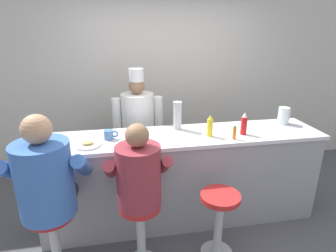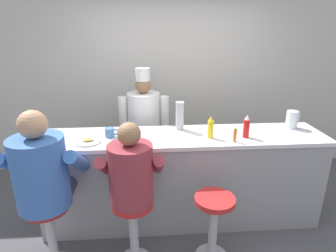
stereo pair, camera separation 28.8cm
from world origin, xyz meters
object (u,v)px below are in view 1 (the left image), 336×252
hot_sauce_bottle_orange (234,133)px  cereal_bowl (48,150)px  diner_seated_blue (47,182)px  ketchup_bottle_red (244,124)px  empty_stool_round (219,215)px  cook_in_whites_near (138,126)px  diner_seated_maroon (139,180)px  coffee_mug_blue (109,135)px  water_pitcher_clear (284,116)px  breakfast_plate (88,144)px  mustard_bottle_yellow (210,126)px  cup_stack_steel (177,116)px

hot_sauce_bottle_orange → cereal_bowl: size_ratio=0.87×
hot_sauce_bottle_orange → diner_seated_blue: size_ratio=0.09×
ketchup_bottle_red → empty_stool_round: bearing=-128.6°
empty_stool_round → cook_in_whites_near: size_ratio=0.41×
diner_seated_maroon → diner_seated_blue: bearing=179.5°
coffee_mug_blue → empty_stool_round: (0.98, -0.65, -0.63)m
ketchup_bottle_red → diner_seated_maroon: bearing=-156.5°
hot_sauce_bottle_orange → diner_seated_blue: (-1.74, -0.38, -0.16)m
water_pitcher_clear → coffee_mug_blue: bearing=-176.2°
breakfast_plate → coffee_mug_blue: size_ratio=1.72×
ketchup_bottle_red → breakfast_plate: (-1.61, -0.03, -0.10)m
diner_seated_blue → diner_seated_maroon: size_ratio=1.08×
ketchup_bottle_red → hot_sauce_bottle_orange: (-0.15, -0.11, -0.05)m
ketchup_bottle_red → mustard_bottle_yellow: ketchup_bottle_red is taller
water_pitcher_clear → diner_seated_blue: diner_seated_blue is taller
cup_stack_steel → cook_in_whites_near: (-0.40, 0.52, -0.28)m
water_pitcher_clear → diner_seated_blue: (-2.51, -0.74, -0.19)m
hot_sauce_bottle_orange → diner_seated_blue: bearing=-167.6°
hot_sauce_bottle_orange → diner_seated_maroon: diner_seated_maroon is taller
cereal_bowl → ketchup_bottle_red: bearing=3.7°
mustard_bottle_yellow → cook_in_whites_near: 1.08m
breakfast_plate → diner_seated_blue: size_ratio=0.17×
hot_sauce_bottle_orange → water_pitcher_clear: water_pitcher_clear is taller
mustard_bottle_yellow → empty_stool_round: (-0.06, -0.55, -0.69)m
breakfast_plate → cook_in_whites_near: bearing=56.8°
hot_sauce_bottle_orange → cook_in_whites_near: bearing=134.4°
hot_sauce_bottle_orange → cook_in_whites_near: (-0.91, 0.93, -0.19)m
coffee_mug_blue → cup_stack_steel: 0.77m
breakfast_plate → empty_stool_round: size_ratio=0.37×
coffee_mug_blue → cup_stack_steel: size_ratio=0.47×
mustard_bottle_yellow → breakfast_plate: (-1.24, -0.04, -0.10)m
mustard_bottle_yellow → diner_seated_maroon: bearing=-146.8°
hot_sauce_bottle_orange → diner_seated_maroon: size_ratio=0.10×
mustard_bottle_yellow → empty_stool_round: size_ratio=0.35×
cereal_bowl → cook_in_whites_near: size_ratio=0.10×
diner_seated_blue → breakfast_plate: bearing=58.6°
ketchup_bottle_red → hot_sauce_bottle_orange: bearing=-143.1°
empty_stool_round → cook_in_whites_near: 1.56m
cereal_bowl → coffee_mug_blue: bearing=23.7°
coffee_mug_blue → cup_stack_steel: bearing=13.3°
diner_seated_maroon → mustard_bottle_yellow: bearing=33.2°
water_pitcher_clear → breakfast_plate: (-2.22, -0.27, -0.09)m
ketchup_bottle_red → mustard_bottle_yellow: 0.37m
ketchup_bottle_red → coffee_mug_blue: 1.41m
hot_sauce_bottle_orange → empty_stool_round: hot_sauce_bottle_orange is taller
cereal_bowl → diner_seated_maroon: bearing=-25.6°
diner_seated_blue → cook_in_whites_near: (0.84, 1.31, -0.03)m
cereal_bowl → coffee_mug_blue: 0.60m
empty_stool_round → coffee_mug_blue: bearing=146.5°
diner_seated_maroon → hot_sauce_bottle_orange: bearing=21.1°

